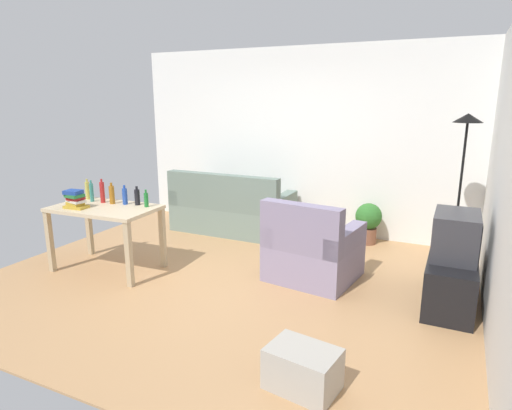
# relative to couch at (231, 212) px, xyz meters

# --- Properties ---
(ground_plane) EXTENTS (5.20, 4.40, 0.02)m
(ground_plane) POSITION_rel_couch_xyz_m (0.83, -1.59, -0.32)
(ground_plane) COLOR tan
(wall_rear) EXTENTS (5.20, 0.10, 2.70)m
(wall_rear) POSITION_rel_couch_xyz_m (0.83, 0.61, 1.04)
(wall_rear) COLOR white
(wall_rear) RESTS_ON ground_plane
(wall_right) EXTENTS (0.10, 4.40, 2.70)m
(wall_right) POSITION_rel_couch_xyz_m (3.43, -1.59, 1.04)
(wall_right) COLOR silver
(wall_right) RESTS_ON ground_plane
(couch) EXTENTS (1.76, 0.84, 0.92)m
(couch) POSITION_rel_couch_xyz_m (0.00, 0.00, 0.00)
(couch) COLOR slate
(couch) RESTS_ON ground_plane
(tv_stand) EXTENTS (0.44, 1.10, 0.48)m
(tv_stand) POSITION_rel_couch_xyz_m (3.08, -1.19, -0.07)
(tv_stand) COLOR black
(tv_stand) RESTS_ON ground_plane
(tv) EXTENTS (0.41, 0.60, 0.44)m
(tv) POSITION_rel_couch_xyz_m (3.08, -1.19, 0.39)
(tv) COLOR #2D2D33
(tv) RESTS_ON tv_stand
(torchiere_lamp) EXTENTS (0.32, 0.32, 1.81)m
(torchiere_lamp) POSITION_rel_couch_xyz_m (3.08, -0.20, 1.11)
(torchiere_lamp) COLOR black
(torchiere_lamp) RESTS_ON ground_plane
(desk) EXTENTS (1.23, 0.75, 0.76)m
(desk) POSITION_rel_couch_xyz_m (-0.60, -1.94, 0.34)
(desk) COLOR #C6B28E
(desk) RESTS_ON ground_plane
(potted_plant) EXTENTS (0.36, 0.36, 0.57)m
(potted_plant) POSITION_rel_couch_xyz_m (1.99, 0.31, 0.02)
(potted_plant) COLOR brown
(potted_plant) RESTS_ON ground_plane
(armchair) EXTENTS (1.00, 0.95, 0.92)m
(armchair) POSITION_rel_couch_xyz_m (1.66, -1.20, 0.01)
(armchair) COLOR gray
(armchair) RESTS_ON ground_plane
(storage_box) EXTENTS (0.53, 0.41, 0.30)m
(storage_box) POSITION_rel_couch_xyz_m (2.20, -3.04, -0.16)
(storage_box) COLOR #A8A399
(storage_box) RESTS_ON ground_plane
(bottle_squat) EXTENTS (0.05, 0.05, 0.25)m
(bottle_squat) POSITION_rel_couch_xyz_m (-1.06, -1.73, 0.56)
(bottle_squat) COLOR #BCB24C
(bottle_squat) RESTS_ON desk
(bottle_tall) EXTENTS (0.05, 0.05, 0.26)m
(bottle_tall) POSITION_rel_couch_xyz_m (-0.92, -1.80, 0.57)
(bottle_tall) COLOR teal
(bottle_tall) RESTS_ON desk
(bottle_red) EXTENTS (0.05, 0.05, 0.29)m
(bottle_red) POSITION_rel_couch_xyz_m (-0.76, -1.79, 0.58)
(bottle_red) COLOR #AD2323
(bottle_red) RESTS_ON desk
(bottle_amber) EXTENTS (0.06, 0.06, 0.25)m
(bottle_amber) POSITION_rel_couch_xyz_m (-0.62, -1.79, 0.56)
(bottle_amber) COLOR #9E6019
(bottle_amber) RESTS_ON desk
(bottle_blue) EXTENTS (0.06, 0.06, 0.23)m
(bottle_blue) POSITION_rel_couch_xyz_m (-0.46, -1.75, 0.55)
(bottle_blue) COLOR #2347A3
(bottle_blue) RESTS_ON desk
(bottle_dark) EXTENTS (0.06, 0.06, 0.22)m
(bottle_dark) POSITION_rel_couch_xyz_m (-0.31, -1.71, 0.55)
(bottle_dark) COLOR black
(bottle_dark) RESTS_ON desk
(bottle_green) EXTENTS (0.05, 0.05, 0.20)m
(bottle_green) POSITION_rel_couch_xyz_m (-0.15, -1.74, 0.54)
(bottle_green) COLOR #1E722D
(bottle_green) RESTS_ON desk
(book_stack) EXTENTS (0.26, 0.19, 0.21)m
(book_stack) POSITION_rel_couch_xyz_m (-0.84, -2.13, 0.55)
(book_stack) COLOR #B7932D
(book_stack) RESTS_ON desk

